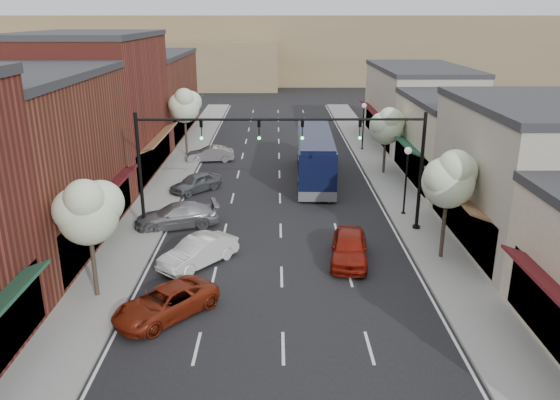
{
  "coord_description": "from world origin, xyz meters",
  "views": [
    {
      "loc": [
        -0.24,
        -21.88,
        12.05
      ],
      "look_at": [
        -0.04,
        7.14,
        2.2
      ],
      "focal_mm": 35.0,
      "sensor_mm": 36.0,
      "label": 1
    }
  ],
  "objects_px": {
    "parked_car_c": "(177,215)",
    "lamp_post_far": "(364,119)",
    "tree_right_near": "(450,177)",
    "tree_left_far": "(185,105)",
    "signal_mast_right": "(380,154)",
    "tree_left_near": "(88,210)",
    "parked_car_b": "(198,252)",
    "parked_car_d": "(196,183)",
    "tree_right_far": "(387,125)",
    "coach_bus": "(315,156)",
    "parked_car_a": "(165,303)",
    "red_hatchback": "(349,247)",
    "lamp_post_near": "(407,170)",
    "parked_car_e": "(211,154)",
    "signal_mast_left": "(181,155)"
  },
  "relations": [
    {
      "from": "parked_car_c",
      "to": "lamp_post_far",
      "type": "bearing_deg",
      "value": 129.41
    },
    {
      "from": "tree_right_near",
      "to": "tree_left_far",
      "type": "distance_m",
      "value": 27.56
    },
    {
      "from": "signal_mast_right",
      "to": "parked_car_c",
      "type": "relative_size",
      "value": 1.66
    },
    {
      "from": "tree_left_near",
      "to": "parked_car_b",
      "type": "xyz_separation_m",
      "value": [
        4.05,
        3.44,
        -3.5
      ]
    },
    {
      "from": "tree_right_near",
      "to": "parked_car_d",
      "type": "height_order",
      "value": "tree_right_near"
    },
    {
      "from": "tree_right_far",
      "to": "coach_bus",
      "type": "xyz_separation_m",
      "value": [
        -5.65,
        -1.4,
        -2.1
      ]
    },
    {
      "from": "tree_left_far",
      "to": "parked_car_a",
      "type": "bearing_deg",
      "value": -83.08
    },
    {
      "from": "tree_right_near",
      "to": "parked_car_c",
      "type": "distance_m",
      "value": 15.74
    },
    {
      "from": "signal_mast_right",
      "to": "tree_left_far",
      "type": "height_order",
      "value": "signal_mast_right"
    },
    {
      "from": "red_hatchback",
      "to": "coach_bus",
      "type": "bearing_deg",
      "value": 100.73
    },
    {
      "from": "tree_left_near",
      "to": "parked_car_d",
      "type": "xyz_separation_m",
      "value": [
        2.21,
        15.58,
        -3.55
      ]
    },
    {
      "from": "parked_car_d",
      "to": "lamp_post_near",
      "type": "bearing_deg",
      "value": 22.12
    },
    {
      "from": "tree_left_far",
      "to": "parked_car_e",
      "type": "distance_m",
      "value": 4.92
    },
    {
      "from": "tree_right_far",
      "to": "lamp_post_far",
      "type": "height_order",
      "value": "tree_right_far"
    },
    {
      "from": "parked_car_e",
      "to": "parked_car_b",
      "type": "bearing_deg",
      "value": -2.5
    },
    {
      "from": "coach_bus",
      "to": "signal_mast_left",
      "type": "bearing_deg",
      "value": -126.4
    },
    {
      "from": "tree_left_far",
      "to": "lamp_post_near",
      "type": "distance_m",
      "value": 22.33
    },
    {
      "from": "parked_car_c",
      "to": "tree_right_near",
      "type": "bearing_deg",
      "value": 57.34
    },
    {
      "from": "signal_mast_right",
      "to": "parked_car_b",
      "type": "distance_m",
      "value": 11.53
    },
    {
      "from": "tree_right_far",
      "to": "tree_left_far",
      "type": "xyz_separation_m",
      "value": [
        -16.6,
        6.0,
        0.61
      ]
    },
    {
      "from": "tree_left_far",
      "to": "lamp_post_far",
      "type": "height_order",
      "value": "tree_left_far"
    },
    {
      "from": "signal_mast_right",
      "to": "parked_car_e",
      "type": "relative_size",
      "value": 2.05
    },
    {
      "from": "tree_left_near",
      "to": "parked_car_c",
      "type": "relative_size",
      "value": 1.15
    },
    {
      "from": "signal_mast_right",
      "to": "parked_car_a",
      "type": "distance_m",
      "value": 14.81
    },
    {
      "from": "lamp_post_far",
      "to": "red_hatchback",
      "type": "relative_size",
      "value": 0.97
    },
    {
      "from": "tree_right_near",
      "to": "parked_car_a",
      "type": "xyz_separation_m",
      "value": [
        -13.25,
        -5.57,
        -3.81
      ]
    },
    {
      "from": "tree_right_far",
      "to": "parked_car_b",
      "type": "xyz_separation_m",
      "value": [
        -12.55,
        -16.56,
        -3.27
      ]
    },
    {
      "from": "coach_bus",
      "to": "parked_car_c",
      "type": "relative_size",
      "value": 2.4
    },
    {
      "from": "signal_mast_left",
      "to": "parked_car_c",
      "type": "height_order",
      "value": "signal_mast_left"
    },
    {
      "from": "parked_car_a",
      "to": "parked_car_d",
      "type": "relative_size",
      "value": 1.16
    },
    {
      "from": "parked_car_e",
      "to": "lamp_post_near",
      "type": "bearing_deg",
      "value": 37.98
    },
    {
      "from": "parked_car_c",
      "to": "lamp_post_near",
      "type": "bearing_deg",
      "value": 82.78
    },
    {
      "from": "signal_mast_left",
      "to": "red_hatchback",
      "type": "distance_m",
      "value": 10.76
    },
    {
      "from": "tree_left_far",
      "to": "lamp_post_far",
      "type": "relative_size",
      "value": 1.38
    },
    {
      "from": "tree_right_far",
      "to": "coach_bus",
      "type": "relative_size",
      "value": 0.45
    },
    {
      "from": "tree_right_far",
      "to": "parked_car_e",
      "type": "relative_size",
      "value": 1.35
    },
    {
      "from": "signal_mast_right",
      "to": "tree_left_far",
      "type": "xyz_separation_m",
      "value": [
        -13.87,
        17.95,
        -0.02
      ]
    },
    {
      "from": "parked_car_a",
      "to": "tree_right_far",
      "type": "bearing_deg",
      "value": 100.63
    },
    {
      "from": "signal_mast_left",
      "to": "parked_car_d",
      "type": "height_order",
      "value": "signal_mast_left"
    },
    {
      "from": "lamp_post_far",
      "to": "parked_car_d",
      "type": "relative_size",
      "value": 1.12
    },
    {
      "from": "tree_left_near",
      "to": "parked_car_c",
      "type": "distance_m",
      "value": 9.62
    },
    {
      "from": "lamp_post_near",
      "to": "parked_car_b",
      "type": "bearing_deg",
      "value": -149.33
    },
    {
      "from": "signal_mast_right",
      "to": "parked_car_d",
      "type": "relative_size",
      "value": 2.07
    },
    {
      "from": "tree_left_near",
      "to": "tree_left_far",
      "type": "height_order",
      "value": "tree_left_far"
    },
    {
      "from": "tree_left_far",
      "to": "parked_car_d",
      "type": "bearing_deg",
      "value": -78.0
    },
    {
      "from": "signal_mast_left",
      "to": "parked_car_a",
      "type": "relative_size",
      "value": 1.78
    },
    {
      "from": "signal_mast_left",
      "to": "tree_left_far",
      "type": "xyz_separation_m",
      "value": [
        -2.63,
        17.95,
        -0.02
      ]
    },
    {
      "from": "signal_mast_left",
      "to": "tree_left_near",
      "type": "xyz_separation_m",
      "value": [
        -2.63,
        -8.05,
        -0.4
      ]
    },
    {
      "from": "tree_left_near",
      "to": "red_hatchback",
      "type": "height_order",
      "value": "tree_left_near"
    },
    {
      "from": "coach_bus",
      "to": "parked_car_a",
      "type": "relative_size",
      "value": 2.59
    }
  ]
}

